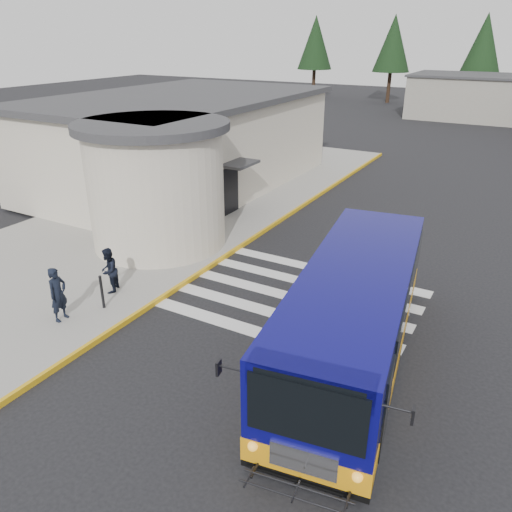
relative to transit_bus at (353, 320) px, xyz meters
The scene contains 9 objects.
ground 4.22m from the transit_bus, 126.36° to the left, with size 140.00×140.00×0.00m, color black.
sidewalk 13.54m from the transit_bus, 147.56° to the left, with size 10.00×34.00×0.15m, color gray.
curb_strip 9.76m from the transit_bus, 131.64° to the left, with size 0.12×34.00×0.16m, color gold.
station_building 16.71m from the transit_bus, 142.52° to the left, with size 12.70×18.70×4.80m.
crosswalk 3.99m from the transit_bus, 139.81° to the left, with size 8.00×5.35×0.01m.
transit_bus is the anchor object (origin of this frame).
pedestrian_a 8.43m from the transit_bus, 163.48° to the right, with size 0.61×0.40×1.67m, color black.
pedestrian_b 8.11m from the transit_bus, behind, with size 0.73×0.57×1.51m, color black.
bollard 7.64m from the transit_bus, behind, with size 0.09×0.09×1.09m, color black.
Camera 1 is at (5.61, -13.87, 7.92)m, focal length 35.00 mm.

